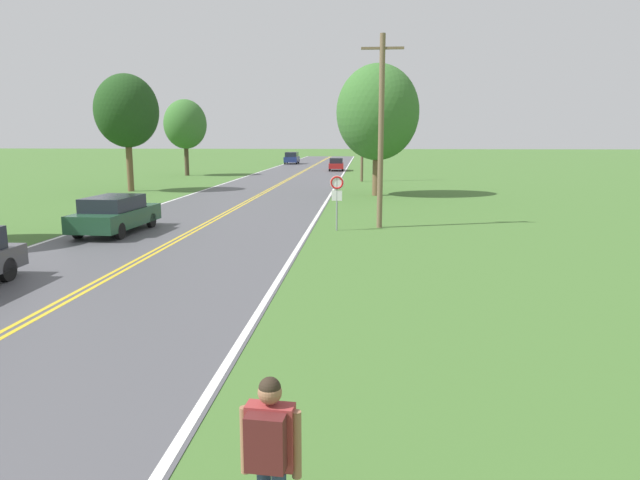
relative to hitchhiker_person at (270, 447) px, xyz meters
The scene contains 10 objects.
hitchhiker_person is the anchor object (origin of this frame).
traffic_sign 19.27m from the hitchhiker_person, 90.95° to the left, with size 0.60×0.10×2.35m.
utility_pole_midground 20.53m from the hitchhiker_person, 85.70° to the left, with size 1.80×0.24×8.22m.
utility_pole_far 47.38m from the hitchhiker_person, 89.31° to the left, with size 1.80×0.24×9.04m.
tree_left_verge 40.10m from the hitchhiker_person, 114.43° to the left, with size 4.58×4.58×8.48m.
tree_mid_treeline 57.04m from the hitchhiker_person, 108.22° to the left, with size 4.39×4.39×7.83m.
tree_right_cluster 34.84m from the hitchhiker_person, 87.26° to the left, with size 5.55×5.55×8.80m.
car_dark_green_sedan_approaching 20.25m from the hitchhiker_person, 117.90° to the left, with size 2.11×4.96×1.55m.
car_red_van_mid_near 64.12m from the hitchhiker_person, 92.33° to the left, with size 1.91×4.34×1.54m.
car_dark_blue_suv_mid_far 82.00m from the hitchhiker_person, 97.14° to the left, with size 1.97×4.34×1.78m.
Camera 1 is at (7.26, -2.01, 3.93)m, focal length 32.00 mm.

